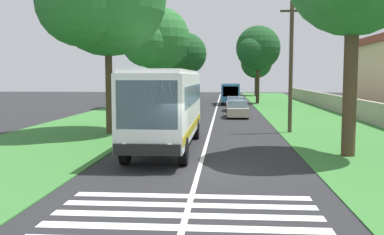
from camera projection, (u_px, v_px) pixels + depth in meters
ground at (199, 171)px, 16.44m from camera, size 160.00×160.00×0.00m
grass_verge_left at (97, 124)px, 31.94m from camera, size 120.00×8.00×0.04m
grass_verge_right at (331, 126)px, 30.72m from camera, size 120.00×8.00×0.04m
centre_line at (212, 126)px, 31.33m from camera, size 110.00×0.16×0.01m
coach_bus at (167, 104)px, 21.22m from camera, size 11.16×2.62×3.73m
zebra_crossing at (184, 221)px, 10.70m from camera, size 4.95×6.80×0.01m
trailing_car_0 at (237, 109)px, 37.51m from camera, size 4.30×1.78×1.43m
trailing_car_1 at (235, 104)px, 44.56m from camera, size 4.30×1.78×1.43m
trailing_minibus_0 at (230, 92)px, 54.38m from camera, size 6.00×2.14×2.53m
roadside_tree_left_0 at (104, 1)px, 26.31m from camera, size 8.86×7.01×11.51m
roadside_tree_left_1 at (184, 55)px, 67.37m from camera, size 7.61×6.36×9.94m
roadside_tree_left_2 at (156, 41)px, 48.40m from camera, size 8.65×7.04×10.90m
roadside_tree_right_1 at (255, 63)px, 77.87m from camera, size 6.36×5.42×8.46m
roadside_tree_right_2 at (257, 49)px, 56.36m from camera, size 6.49×5.58×9.73m
utility_pole at (291, 65)px, 27.03m from camera, size 0.24×1.40×7.89m
roadside_wall at (360, 109)px, 35.36m from camera, size 70.00×0.40×1.57m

